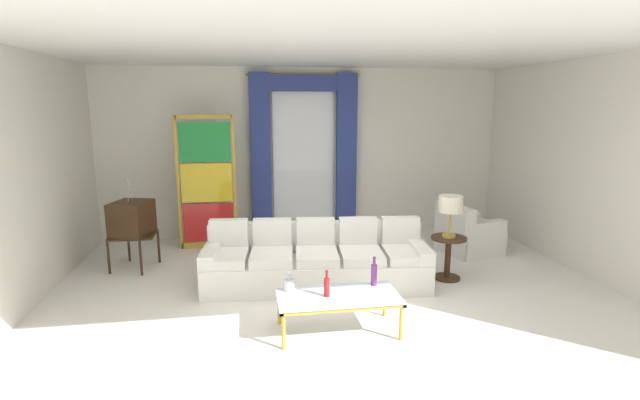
{
  "coord_description": "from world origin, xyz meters",
  "views": [
    {
      "loc": [
        -1.09,
        -5.53,
        2.37
      ],
      "look_at": [
        -0.06,
        0.9,
        1.05
      ],
      "focal_mm": 26.73,
      "sensor_mm": 36.0,
      "label": 1
    }
  ],
  "objects_px": {
    "bottle_amber_squat": "(327,286)",
    "peacock_figurine": "(234,239)",
    "bottle_crystal_tall": "(289,283)",
    "armchair_white": "(467,235)",
    "table_lamp_brass": "(451,206)",
    "coffee_table": "(338,298)",
    "bottle_blue_decanter": "(374,274)",
    "stained_glass_divider": "(207,185)",
    "round_side_table": "(448,254)",
    "vintage_tv": "(132,220)",
    "couch_white_long": "(316,262)"
  },
  "relations": [
    {
      "from": "bottle_blue_decanter",
      "to": "bottle_crystal_tall",
      "type": "relative_size",
      "value": 1.47
    },
    {
      "from": "bottle_amber_squat",
      "to": "bottle_crystal_tall",
      "type": "bearing_deg",
      "value": 148.61
    },
    {
      "from": "bottle_blue_decanter",
      "to": "coffee_table",
      "type": "bearing_deg",
      "value": -154.86
    },
    {
      "from": "vintage_tv",
      "to": "coffee_table",
      "type": "bearing_deg",
      "value": -43.54
    },
    {
      "from": "coffee_table",
      "to": "vintage_tv",
      "type": "bearing_deg",
      "value": 136.46
    },
    {
      "from": "round_side_table",
      "to": "vintage_tv",
      "type": "bearing_deg",
      "value": 165.27
    },
    {
      "from": "couch_white_long",
      "to": "bottle_crystal_tall",
      "type": "distance_m",
      "value": 1.29
    },
    {
      "from": "armchair_white",
      "to": "couch_white_long",
      "type": "bearing_deg",
      "value": -159.63
    },
    {
      "from": "bottle_blue_decanter",
      "to": "bottle_crystal_tall",
      "type": "xyz_separation_m",
      "value": [
        -0.93,
        0.0,
        -0.06
      ]
    },
    {
      "from": "bottle_amber_squat",
      "to": "table_lamp_brass",
      "type": "distance_m",
      "value": 2.36
    },
    {
      "from": "bottle_blue_decanter",
      "to": "peacock_figurine",
      "type": "distance_m",
      "value": 3.19
    },
    {
      "from": "stained_glass_divider",
      "to": "coffee_table",
      "type": "bearing_deg",
      "value": -64.98
    },
    {
      "from": "round_side_table",
      "to": "bottle_amber_squat",
      "type": "bearing_deg",
      "value": -145.83
    },
    {
      "from": "stained_glass_divider",
      "to": "vintage_tv",
      "type": "bearing_deg",
      "value": -139.18
    },
    {
      "from": "coffee_table",
      "to": "round_side_table",
      "type": "xyz_separation_m",
      "value": [
        1.79,
        1.28,
        -0.02
      ]
    },
    {
      "from": "bottle_crystal_tall",
      "to": "armchair_white",
      "type": "height_order",
      "value": "armchair_white"
    },
    {
      "from": "stained_glass_divider",
      "to": "armchair_white",
      "type": "bearing_deg",
      "value": -12.74
    },
    {
      "from": "bottle_amber_squat",
      "to": "peacock_figurine",
      "type": "relative_size",
      "value": 0.48
    },
    {
      "from": "stained_glass_divider",
      "to": "round_side_table",
      "type": "xyz_separation_m",
      "value": [
        3.33,
        -2.02,
        -0.7
      ]
    },
    {
      "from": "bottle_crystal_tall",
      "to": "table_lamp_brass",
      "type": "xyz_separation_m",
      "value": [
        2.28,
        1.07,
        0.54
      ]
    },
    {
      "from": "bottle_amber_squat",
      "to": "vintage_tv",
      "type": "height_order",
      "value": "vintage_tv"
    },
    {
      "from": "armchair_white",
      "to": "stained_glass_divider",
      "type": "relative_size",
      "value": 0.44
    },
    {
      "from": "bottle_blue_decanter",
      "to": "vintage_tv",
      "type": "xyz_separation_m",
      "value": [
        -2.99,
        2.22,
        0.18
      ]
    },
    {
      "from": "vintage_tv",
      "to": "stained_glass_divider",
      "type": "relative_size",
      "value": 0.61
    },
    {
      "from": "bottle_blue_decanter",
      "to": "peacock_figurine",
      "type": "bearing_deg",
      "value": 119.6
    },
    {
      "from": "coffee_table",
      "to": "peacock_figurine",
      "type": "bearing_deg",
      "value": 110.76
    },
    {
      "from": "armchair_white",
      "to": "stained_glass_divider",
      "type": "distance_m",
      "value": 4.31
    },
    {
      "from": "coffee_table",
      "to": "armchair_white",
      "type": "xyz_separation_m",
      "value": [
        2.59,
        2.37,
        -0.09
      ]
    },
    {
      "from": "coffee_table",
      "to": "peacock_figurine",
      "type": "distance_m",
      "value": 3.17
    },
    {
      "from": "couch_white_long",
      "to": "armchair_white",
      "type": "distance_m",
      "value": 2.79
    },
    {
      "from": "armchair_white",
      "to": "table_lamp_brass",
      "type": "distance_m",
      "value": 1.54
    },
    {
      "from": "bottle_amber_squat",
      "to": "stained_glass_divider",
      "type": "xyz_separation_m",
      "value": [
        -1.42,
        3.31,
        0.53
      ]
    },
    {
      "from": "armchair_white",
      "to": "bottle_blue_decanter",
      "type": "bearing_deg",
      "value": -134.9
    },
    {
      "from": "stained_glass_divider",
      "to": "round_side_table",
      "type": "relative_size",
      "value": 3.7
    },
    {
      "from": "couch_white_long",
      "to": "table_lamp_brass",
      "type": "bearing_deg",
      "value": -3.52
    },
    {
      "from": "bottle_crystal_tall",
      "to": "peacock_figurine",
      "type": "bearing_deg",
      "value": 102.96
    },
    {
      "from": "peacock_figurine",
      "to": "coffee_table",
      "type": "bearing_deg",
      "value": -69.24
    },
    {
      "from": "vintage_tv",
      "to": "stained_glass_divider",
      "type": "xyz_separation_m",
      "value": [
        1.01,
        0.87,
        0.33
      ]
    },
    {
      "from": "bottle_blue_decanter",
      "to": "bottle_amber_squat",
      "type": "relative_size",
      "value": 1.15
    },
    {
      "from": "bottle_amber_squat",
      "to": "table_lamp_brass",
      "type": "xyz_separation_m",
      "value": [
        1.91,
        1.3,
        0.5
      ]
    },
    {
      "from": "table_lamp_brass",
      "to": "stained_glass_divider",
      "type": "bearing_deg",
      "value": 148.81
    },
    {
      "from": "coffee_table",
      "to": "peacock_figurine",
      "type": "relative_size",
      "value": 2.13
    },
    {
      "from": "bottle_crystal_tall",
      "to": "armchair_white",
      "type": "xyz_separation_m",
      "value": [
        3.08,
        2.15,
        -0.2
      ]
    },
    {
      "from": "vintage_tv",
      "to": "peacock_figurine",
      "type": "relative_size",
      "value": 2.24
    },
    {
      "from": "armchair_white",
      "to": "bottle_crystal_tall",
      "type": "bearing_deg",
      "value": -145.05
    },
    {
      "from": "bottle_blue_decanter",
      "to": "bottle_crystal_tall",
      "type": "height_order",
      "value": "bottle_blue_decanter"
    },
    {
      "from": "couch_white_long",
      "to": "bottle_blue_decanter",
      "type": "xyz_separation_m",
      "value": [
        0.46,
        -1.19,
        0.24
      ]
    },
    {
      "from": "couch_white_long",
      "to": "coffee_table",
      "type": "height_order",
      "value": "couch_white_long"
    },
    {
      "from": "armchair_white",
      "to": "round_side_table",
      "type": "relative_size",
      "value": 1.62
    },
    {
      "from": "coffee_table",
      "to": "bottle_blue_decanter",
      "type": "height_order",
      "value": "bottle_blue_decanter"
    }
  ]
}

